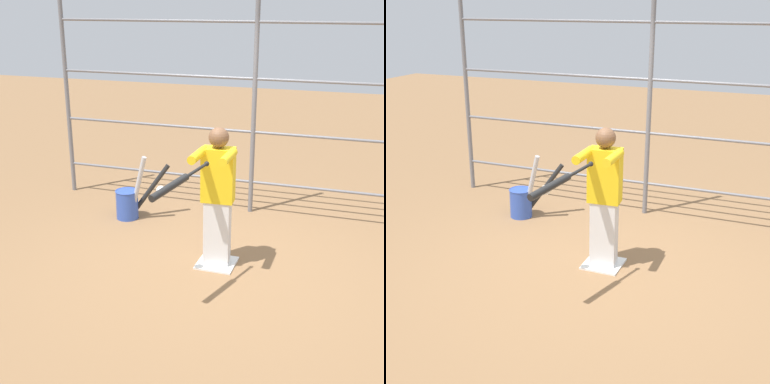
% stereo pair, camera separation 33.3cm
% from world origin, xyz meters
% --- Properties ---
extents(ground_plane, '(24.00, 24.00, 0.00)m').
position_xyz_m(ground_plane, '(0.00, 0.00, 0.00)').
color(ground_plane, olive).
extents(home_plate, '(0.40, 0.40, 0.02)m').
position_xyz_m(home_plate, '(0.00, 0.00, 0.01)').
color(home_plate, white).
rests_on(home_plate, ground).
extents(fence_backstop, '(5.41, 0.06, 2.84)m').
position_xyz_m(fence_backstop, '(0.00, -1.60, 1.42)').
color(fence_backstop, slate).
rests_on(fence_backstop, ground).
extents(batter, '(0.38, 0.52, 1.50)m').
position_xyz_m(batter, '(0.00, 0.02, 0.81)').
color(batter, silver).
rests_on(batter, ground).
extents(baseball_bat_swinging, '(0.28, 0.83, 0.15)m').
position_xyz_m(baseball_bat_swinging, '(0.14, 0.89, 1.18)').
color(baseball_bat_swinging, black).
extents(softball_in_flight, '(0.10, 0.10, 0.10)m').
position_xyz_m(softball_in_flight, '(0.43, 0.49, 0.95)').
color(softball_in_flight, white).
extents(bat_bucket, '(0.65, 0.48, 0.86)m').
position_xyz_m(bat_bucket, '(1.42, -0.87, 0.23)').
color(bat_bucket, '#3351B2').
rests_on(bat_bucket, ground).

